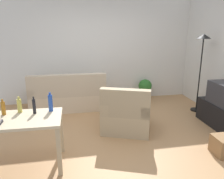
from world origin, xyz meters
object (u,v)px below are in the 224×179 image
object	(u,v)px
potted_plant	(145,88)
tv	(224,94)
couch	(68,97)
tv_stand	(221,115)
bottle_blue	(50,103)
torchiere_lamp	(202,52)
bottle_amber	(3,108)
desk	(18,125)
bottle_squat	(19,105)
bottle_dark	(34,106)
armchair	(127,115)

from	to	relation	value
potted_plant	tv	bearing A→B (deg)	-63.66
couch	tv_stand	distance (m)	3.45
potted_plant	couch	bearing A→B (deg)	-171.45
tv_stand	bottle_blue	world-z (taller)	bottle_blue
torchiere_lamp	bottle_amber	xyz separation A→B (m)	(-3.95, -1.40, -0.55)
torchiere_lamp	bottle_blue	bearing A→B (deg)	-157.19
desk	bottle_blue	distance (m)	0.54
potted_plant	bottle_squat	xyz separation A→B (m)	(-2.78, -2.37, 0.54)
bottle_dark	bottle_blue	size ratio (longest dim) A/B	0.88
desk	tv	bearing A→B (deg)	11.43
potted_plant	bottle_blue	world-z (taller)	bottle_blue
bottle_squat	bottle_dark	bearing A→B (deg)	-23.95
bottle_squat	bottle_dark	size ratio (longest dim) A/B	0.94
bottle_amber	couch	bearing A→B (deg)	66.78
couch	bottle_squat	size ratio (longest dim) A/B	7.35
torchiere_lamp	potted_plant	world-z (taller)	torchiere_lamp
tv	bottle_amber	world-z (taller)	bottle_amber
tv	bottle_amber	size ratio (longest dim) A/B	2.57
tv	bottle_blue	bearing A→B (deg)	98.06
couch	tv_stand	bearing A→B (deg)	151.77
torchiere_lamp	potted_plant	bearing A→B (deg)	132.99
tv_stand	desk	distance (m)	3.81
couch	potted_plant	xyz separation A→B (m)	(2.08, 0.31, 0.02)
couch	armchair	bearing A→B (deg)	127.84
torchiere_lamp	bottle_dark	bearing A→B (deg)	-157.71
tv	bottle_blue	world-z (taller)	bottle_blue
couch	tv	size ratio (longest dim) A/B	2.97
armchair	torchiere_lamp	bearing A→B (deg)	-138.26
armchair	bottle_squat	distance (m)	1.99
couch	bottle_amber	xyz separation A→B (m)	(-0.91, -2.12, 0.55)
desk	bottle_squat	distance (m)	0.32
tv_stand	bottle_blue	bearing A→B (deg)	98.07
potted_plant	bottle_blue	distance (m)	3.39
tv	potted_plant	xyz separation A→B (m)	(-0.96, 1.94, -0.37)
bottle_squat	tv_stand	bearing A→B (deg)	6.50
tv	bottle_squat	world-z (taller)	bottle_squat
tv	desk	bearing A→B (deg)	100.07
couch	tv_stand	size ratio (longest dim) A/B	1.62
torchiere_lamp	bottle_blue	size ratio (longest dim) A/B	6.21
couch	tv_stand	world-z (taller)	couch
potted_plant	bottle_dark	bearing A→B (deg)	-135.98
desk	potted_plant	bearing A→B (deg)	44.63
potted_plant	bottle_amber	xyz separation A→B (m)	(-2.99, -2.43, 0.53)
desk	armchair	size ratio (longest dim) A/B	1.06
desk	bottle_dark	bearing A→B (deg)	34.13
torchiere_lamp	bottle_amber	bearing A→B (deg)	-160.47
armchair	bottle_amber	world-z (taller)	bottle_amber
potted_plant	tv_stand	bearing A→B (deg)	-63.75
bottle_amber	desk	bearing A→B (deg)	-39.27
bottle_dark	bottle_amber	bearing A→B (deg)	174.70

